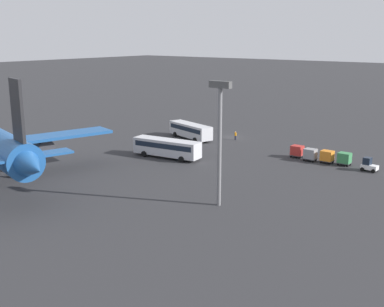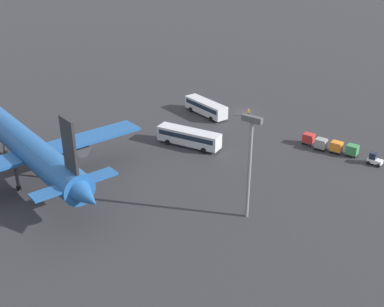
# 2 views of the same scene
# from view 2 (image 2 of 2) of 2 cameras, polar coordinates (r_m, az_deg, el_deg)

# --- Properties ---
(ground_plane) EXTENTS (600.00, 600.00, 0.00)m
(ground_plane) POSITION_cam_2_polar(r_m,az_deg,el_deg) (104.88, 6.19, 4.88)
(ground_plane) COLOR #2D2D30
(airplane) EXTENTS (42.28, 36.38, 15.49)m
(airplane) POSITION_cam_2_polar(r_m,az_deg,el_deg) (78.15, -18.74, 0.58)
(airplane) COLOR #1E5193
(airplane) RESTS_ON ground
(shuttle_bus_near) EXTENTS (11.38, 5.78, 3.04)m
(shuttle_bus_near) POSITION_cam_2_polar(r_m,az_deg,el_deg) (102.25, 1.66, 5.56)
(shuttle_bus_near) COLOR silver
(shuttle_bus_near) RESTS_ON ground
(shuttle_bus_far) EXTENTS (12.33, 4.30, 3.15)m
(shuttle_bus_far) POSITION_cam_2_polar(r_m,az_deg,el_deg) (87.78, -0.37, 2.04)
(shuttle_bus_far) COLOR silver
(shuttle_bus_far) RESTS_ON ground
(baggage_tug) EXTENTS (2.47, 1.75, 2.10)m
(baggage_tug) POSITION_cam_2_polar(r_m,az_deg,el_deg) (87.21, 20.81, -0.64)
(baggage_tug) COLOR white
(baggage_tug) RESTS_ON ground
(worker_person) EXTENTS (0.38, 0.38, 1.74)m
(worker_person) POSITION_cam_2_polar(r_m,az_deg,el_deg) (102.38, 6.70, 4.84)
(worker_person) COLOR #1E1E2D
(worker_person) RESTS_ON ground
(cargo_cart_green) EXTENTS (2.00, 1.69, 2.06)m
(cargo_cart_green) POSITION_cam_2_polar(r_m,az_deg,el_deg) (88.83, 18.47, 0.42)
(cargo_cart_green) COLOR #38383D
(cargo_cart_green) RESTS_ON ground
(cargo_cart_orange) EXTENTS (2.00, 1.69, 2.06)m
(cargo_cart_orange) POSITION_cam_2_polar(r_m,az_deg,el_deg) (89.26, 16.75, 0.80)
(cargo_cart_orange) COLOR #38383D
(cargo_cart_orange) RESTS_ON ground
(cargo_cart_grey) EXTENTS (2.00, 1.69, 2.06)m
(cargo_cart_grey) POSITION_cam_2_polar(r_m,az_deg,el_deg) (89.73, 15.04, 1.16)
(cargo_cart_grey) COLOR #38383D
(cargo_cart_grey) RESTS_ON ground
(cargo_cart_red) EXTENTS (2.00, 1.69, 2.06)m
(cargo_cart_red) POSITION_cam_2_polar(r_m,az_deg,el_deg) (91.31, 13.65, 1.77)
(cargo_cart_red) COLOR #38383D
(cargo_cart_red) RESTS_ON ground
(light_pole) EXTENTS (2.80, 0.70, 15.11)m
(light_pole) POSITION_cam_2_polar(r_m,az_deg,el_deg) (63.91, 6.88, -0.30)
(light_pole) COLOR slate
(light_pole) RESTS_ON ground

